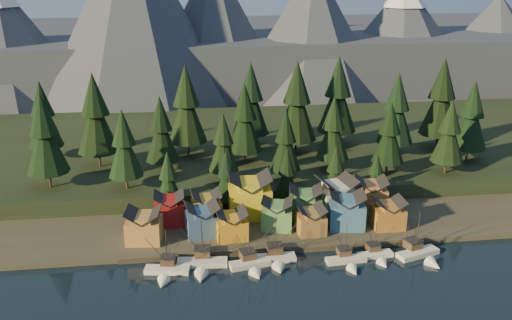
{
  "coord_description": "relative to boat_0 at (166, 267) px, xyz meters",
  "views": [
    {
      "loc": [
        -23.28,
        -107.37,
        67.48
      ],
      "look_at": [
        -5.09,
        30.0,
        19.19
      ],
      "focal_mm": 40.0,
      "sensor_mm": 36.0,
      "label": 1
    }
  ],
  "objects": [
    {
      "name": "mountain_ridge",
      "position": [
        24.42,
        205.25,
        23.93
      ],
      "size": [
        560.0,
        190.0,
        90.0
      ],
      "color": "#4C5462",
      "rests_on": "ground"
    },
    {
      "name": "house_front_6",
      "position": [
        57.37,
        14.47,
        3.53
      ],
      "size": [
        8.0,
        7.57,
        7.91
      ],
      "rotation": [
        0.0,
        0.0,
        -0.01
      ],
      "color": "#A46A2A",
      "rests_on": "shore_strip"
    },
    {
      "name": "tree_hill_0",
      "position": [
        -33.38,
        43.66,
        19.15
      ],
      "size": [
        12.0,
        12.0,
        27.95
      ],
      "color": "#332319",
      "rests_on": "hillside"
    },
    {
      "name": "house_back_5",
      "position": [
        56.35,
        25.6,
        4.31
      ],
      "size": [
        9.54,
        9.63,
        9.4
      ],
      "rotation": [
        0.0,
        0.0,
        -0.15
      ],
      "color": "#AB6C3C",
      "rests_on": "shore_strip"
    },
    {
      "name": "boat_5",
      "position": [
        50.18,
        0.99,
        -0.16
      ],
      "size": [
        8.99,
        9.63,
        10.3
      ],
      "rotation": [
        0.0,
        0.0,
        0.11
      ],
      "color": "white",
      "rests_on": "ground"
    },
    {
      "name": "tree_hill_8",
      "position": [
        42.62,
        63.66,
        21.15
      ],
      "size": [
        13.56,
        13.56,
        31.6
      ],
      "color": "#332319",
      "rests_on": "hillside"
    },
    {
      "name": "boat_0",
      "position": [
        0.0,
        0.0,
        0.0
      ],
      "size": [
        10.83,
        11.5,
        11.52
      ],
      "rotation": [
        0.0,
        0.0,
        -0.17
      ],
      "color": "white",
      "rests_on": "ground"
    },
    {
      "name": "tree_hill_17",
      "position": [
        96.62,
        49.66,
        18.39
      ],
      "size": [
        11.4,
        11.4,
        26.56
      ],
      "color": "#332319",
      "rests_on": "hillside"
    },
    {
      "name": "tree_hill_15",
      "position": [
        28.62,
        73.66,
        20.24
      ],
      "size": [
        12.85,
        12.85,
        29.94
      ],
      "color": "#332319",
      "rests_on": "hillside"
    },
    {
      "name": "house_front_2",
      "position": [
        16.22,
        13.85,
        3.29
      ],
      "size": [
        8.14,
        8.19,
        7.45
      ],
      "rotation": [
        0.0,
        0.0,
        0.07
      ],
      "color": "orange",
      "rests_on": "shore_strip"
    },
    {
      "name": "tree_hill_4",
      "position": [
        6.62,
        66.66,
        20.74
      ],
      "size": [
        13.24,
        13.24,
        30.84
      ],
      "color": "#332319",
      "rests_on": "hillside"
    },
    {
      "name": "tree_shore_1",
      "position": [
        16.62,
        31.66,
        8.95
      ],
      "size": [
        7.52,
        7.52,
        17.52
      ],
      "color": "#332319",
      "rests_on": "shore_strip"
    },
    {
      "name": "tree_hill_5",
      "position": [
        16.62,
        41.66,
        15.4
      ],
      "size": [
        9.05,
        9.05,
        21.09
      ],
      "color": "#332319",
      "rests_on": "hillside"
    },
    {
      "name": "house_back_0",
      "position": [
        0.72,
        24.05,
        3.91
      ],
      "size": [
        8.01,
        7.69,
        8.64
      ],
      "rotation": [
        0.0,
        0.0,
        0.01
      ],
      "color": "maroon",
      "rests_on": "shore_strip"
    },
    {
      "name": "tree_hill_3",
      "position": [
        -1.38,
        51.66,
        17.06
      ],
      "size": [
        10.35,
        10.35,
        24.12
      ],
      "color": "#332319",
      "rests_on": "hillside"
    },
    {
      "name": "tree_hill_10",
      "position": [
        58.62,
        71.66,
        21.15
      ],
      "size": [
        13.57,
        13.57,
        31.6
      ],
      "color": "#332319",
      "rests_on": "hillside"
    },
    {
      "name": "tree_hill_16",
      "position": [
        -39.38,
        69.66,
        18.12
      ],
      "size": [
        11.18,
        11.18,
        26.05
      ],
      "color": "#332319",
      "rests_on": "hillside"
    },
    {
      "name": "ground",
      "position": [
        28.62,
        -8.34,
        -2.13
      ],
      "size": [
        500.0,
        500.0,
        0.0
      ],
      "primitive_type": "plane",
      "color": "black",
      "rests_on": "ground"
    },
    {
      "name": "tree_hill_7",
      "position": [
        34.62,
        39.66,
        15.72
      ],
      "size": [
        9.31,
        9.31,
        21.68
      ],
      "color": "#332319",
      "rests_on": "hillside"
    },
    {
      "name": "house_back_2",
      "position": [
        22.4,
        26.28,
        5.69
      ],
      "size": [
        11.6,
        10.69,
        12.02
      ],
      "rotation": [
        0.0,
        0.0,
        -0.03
      ],
      "color": "gold",
      "rests_on": "shore_strip"
    },
    {
      "name": "tree_shore_2",
      "position": [
        33.62,
        31.66,
        8.72
      ],
      "size": [
        7.35,
        7.35,
        17.12
      ],
      "color": "#332319",
      "rests_on": "shore_strip"
    },
    {
      "name": "house_front_0",
      "position": [
        -5.43,
        14.74,
        3.84
      ],
      "size": [
        9.34,
        8.92,
        8.5
      ],
      "rotation": [
        0.0,
        0.0,
        -0.11
      ],
      "color": "#AF7B3E",
      "rests_on": "shore_strip"
    },
    {
      "name": "house_back_3",
      "position": [
        37.16,
        23.02,
        4.05
      ],
      "size": [
        9.94,
        9.16,
        8.9
      ],
      "rotation": [
        0.0,
        0.0,
        -0.17
      ],
      "color": "#498146",
      "rests_on": "shore_strip"
    },
    {
      "name": "tree_hill_14",
      "position": [
        92.62,
        63.66,
        21.12
      ],
      "size": [
        13.54,
        13.54,
        31.54
      ],
      "color": "#332319",
      "rests_on": "hillside"
    },
    {
      "name": "tree_hill_9",
      "position": [
        50.62,
        46.66,
        16.9
      ],
      "size": [
        10.23,
        10.23,
        23.84
      ],
      "color": "#332319",
      "rests_on": "hillside"
    },
    {
      "name": "tree_shore_3",
      "position": [
        47.62,
        31.66,
        8.9
      ],
      "size": [
        7.49,
        7.49,
        17.44
      ],
      "color": "#332319",
      "rests_on": "shore_strip"
    },
    {
      "name": "house_front_5",
      "position": [
        46.67,
        16.16,
        4.39
      ],
      "size": [
        10.27,
        9.58,
        9.56
      ],
      "rotation": [
        0.0,
        0.0,
        -0.15
      ],
      "color": "#386485",
      "rests_on": "shore_strip"
    },
    {
      "name": "boat_3",
      "position": [
        25.87,
        2.18,
        0.41
      ],
      "size": [
        9.67,
        10.55,
        12.62
      ],
      "rotation": [
        0.0,
        0.0,
        0.0
      ],
      "color": "beige",
      "rests_on": "ground"
    },
    {
      "name": "tree_hill_2",
      "position": [
        -11.38,
        39.66,
        16.68
      ],
      "size": [
        10.06,
        10.06,
        23.43
      ],
      "color": "#332319",
      "rests_on": "hillside"
    },
    {
      "name": "tree_hill_6",
      "position": [
        24.62,
        56.66,
        18.26
      ],
      "size": [
        11.29,
        11.29,
        26.31
      ],
      "color": "#332319",
      "rests_on": "hillside"
    },
    {
      "name": "tree_hill_12",
      "position": [
        74.62,
        57.66,
        19.27
      ],
      "size": [
        12.09,
        12.09,
        28.16
      ],
      "color": "#332319",
      "rests_on": "hillside"
    },
    {
      "name": "tree_hill_11",
      "position": [
        66.62,
        41.66,
        16.29
      ],
      "size": [
        9.76,
        9.76,
        22.73
      ],
      "color": "#332319",
      "rests_on": "hillside"
    },
    {
      "name": "house_front_3",
      "position": [
        28.61,
        17.85,
        3.62
      ],
      "size": [
        9.58,
        9.31,
        8.08
      ],
      "rotation": [
        0.0,
        0.0,
        -0.25
      ],
      "color": "#548849",
      "rests_on": "shore_strip"
    },
    {
      "name": "tree_shore_4",
      "position": [
        59.62,
        31.66,
        7.49
      ],
      "size": [
        6.38,
        6.38,
        14.86
      ],
      "color": "#332319",
      "rests_on": "shore_strip"
    },
    {
      "name": "shore_strip",
      "position": [
        28.62,
        31.66,
        -1.38
      ],
      "size": [
        400.0,
        50.0,
        1.5
      ],
      "primitive_type": "cube",
      "color": "#383529",
      "rests_on": "ground"
    },
    {
      "name": "tree_shore_0",
      "position": [
        0.62,
        31.66,
        9.11
      ],
      "size": [
        7.65,
        7.65,
        17.83
      ],
      "color": "#332319",
      "rests_on": "shore_strip"
    },
    {
      "name": "house_back_4",
      "position": [
        46.08,
        24.4,
        4.87
      ],
      "size": [
        11.12,
        10.81,
        10.47
      ],
      "rotation": [
        0.0,
        0.0,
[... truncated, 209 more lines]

